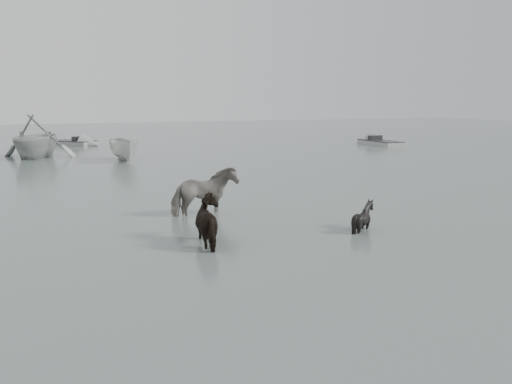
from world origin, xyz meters
The scene contains 8 objects.
ground centered at (0.00, 0.00, 0.00)m, with size 140.00×140.00×0.00m, color #4D5B56.
pony_pinto centered at (-0.32, 1.96, 0.89)m, with size 0.96×2.10×1.78m, color black.
pony_dark centered at (-0.96, -1.24, 0.75)m, with size 1.48×1.27×1.49m, color black.
pony_black centered at (3.36, -1.55, 0.58)m, with size 0.94×1.05×1.16m, color black.
rowboat_trail centered at (-5.88, 21.55, 1.44)m, with size 4.72×5.47×2.88m, color #B1B3B1.
boat_small centered at (-0.88, 17.84, 0.77)m, with size 1.49×3.96×1.53m, color silver.
skiff_port centered at (19.78, 20.76, 0.38)m, with size 5.67×1.60×0.75m, color #9DA09E, non-canonical shape.
skiff_mid centered at (-3.42, 29.91, 0.38)m, with size 5.17×1.60×0.75m, color gray, non-canonical shape.
Camera 1 is at (-4.55, -13.24, 3.64)m, focal length 35.00 mm.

